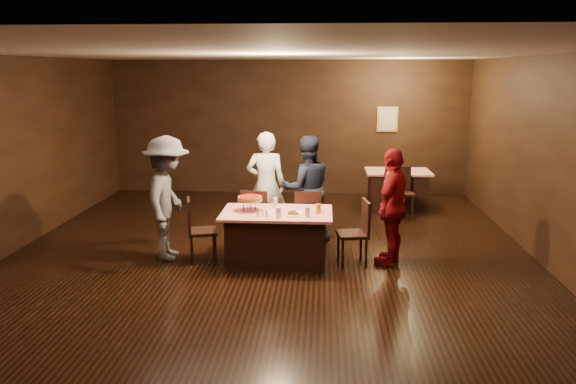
{
  "coord_description": "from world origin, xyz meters",
  "views": [
    {
      "loc": [
        0.81,
        -7.66,
        2.8
      ],
      "look_at": [
        0.28,
        0.49,
        1.0
      ],
      "focal_mm": 35.0,
      "sensor_mm": 36.0,
      "label": 1
    }
  ],
  "objects_px": {
    "diner_navy_hoodie": "(306,189)",
    "glass_front_right": "(307,212)",
    "glass_front_left": "(279,212)",
    "chair_end_left": "(203,230)",
    "chair_far_left": "(256,218)",
    "diner_grey_knit": "(167,198)",
    "chair_end_right": "(352,233)",
    "diner_white_jacket": "(266,185)",
    "glass_back": "(275,202)",
    "chair_back_far": "(394,179)",
    "pizza_stand": "(250,198)",
    "chair_back_near": "(402,192)",
    "chair_far_right": "(306,218)",
    "glass_amber": "(318,209)",
    "diner_red_shirt": "(392,206)",
    "plate_empty": "(315,209)",
    "main_table": "(277,237)",
    "back_table": "(397,189)"
  },
  "relations": [
    {
      "from": "diner_navy_hoodie",
      "to": "glass_front_right",
      "type": "distance_m",
      "value": 1.4
    },
    {
      "from": "glass_front_left",
      "to": "chair_end_left",
      "type": "bearing_deg",
      "value": 165.38
    },
    {
      "from": "chair_far_left",
      "to": "diner_grey_knit",
      "type": "bearing_deg",
      "value": 29.54
    },
    {
      "from": "chair_end_right",
      "to": "diner_white_jacket",
      "type": "height_order",
      "value": "diner_white_jacket"
    },
    {
      "from": "chair_end_right",
      "to": "glass_back",
      "type": "xyz_separation_m",
      "value": [
        -1.15,
        0.3,
        0.37
      ]
    },
    {
      "from": "chair_back_far",
      "to": "pizza_stand",
      "type": "bearing_deg",
      "value": 61.16
    },
    {
      "from": "chair_back_near",
      "to": "glass_front_right",
      "type": "bearing_deg",
      "value": -127.36
    },
    {
      "from": "chair_far_right",
      "to": "glass_amber",
      "type": "bearing_deg",
      "value": 94.46
    },
    {
      "from": "chair_far_right",
      "to": "glass_amber",
      "type": "height_order",
      "value": "chair_far_right"
    },
    {
      "from": "chair_end_left",
      "to": "diner_grey_knit",
      "type": "bearing_deg",
      "value": 65.19
    },
    {
      "from": "diner_red_shirt",
      "to": "chair_back_near",
      "type": "bearing_deg",
      "value": -165.78
    },
    {
      "from": "plate_empty",
      "to": "chair_far_left",
      "type": "bearing_deg",
      "value": 147.72
    },
    {
      "from": "diner_red_shirt",
      "to": "pizza_stand",
      "type": "height_order",
      "value": "diner_red_shirt"
    },
    {
      "from": "main_table",
      "to": "chair_far_right",
      "type": "height_order",
      "value": "chair_far_right"
    },
    {
      "from": "chair_end_left",
      "to": "diner_red_shirt",
      "type": "bearing_deg",
      "value": -102.76
    },
    {
      "from": "plate_empty",
      "to": "glass_amber",
      "type": "distance_m",
      "value": 0.22
    },
    {
      "from": "chair_far_right",
      "to": "diner_white_jacket",
      "type": "xyz_separation_m",
      "value": [
        -0.69,
        0.55,
        0.42
      ]
    },
    {
      "from": "chair_far_right",
      "to": "main_table",
      "type": "bearing_deg",
      "value": 52.36
    },
    {
      "from": "back_table",
      "to": "chair_end_right",
      "type": "bearing_deg",
      "value": -107.17
    },
    {
      "from": "diner_grey_knit",
      "to": "plate_empty",
      "type": "xyz_separation_m",
      "value": [
        2.18,
        0.05,
        -0.15
      ]
    },
    {
      "from": "chair_far_right",
      "to": "diner_navy_hoodie",
      "type": "relative_size",
      "value": 0.54
    },
    {
      "from": "plate_empty",
      "to": "glass_front_right",
      "type": "bearing_deg",
      "value": -104.04
    },
    {
      "from": "chair_end_right",
      "to": "diner_navy_hoodie",
      "type": "relative_size",
      "value": 0.54
    },
    {
      "from": "glass_front_left",
      "to": "glass_amber",
      "type": "height_order",
      "value": "same"
    },
    {
      "from": "chair_end_right",
      "to": "diner_white_jacket",
      "type": "distance_m",
      "value": 1.95
    },
    {
      "from": "chair_far_left",
      "to": "main_table",
      "type": "bearing_deg",
      "value": 119.63
    },
    {
      "from": "plate_empty",
      "to": "glass_front_left",
      "type": "distance_m",
      "value": 0.68
    },
    {
      "from": "chair_far_left",
      "to": "diner_white_jacket",
      "type": "height_order",
      "value": "diner_white_jacket"
    },
    {
      "from": "main_table",
      "to": "diner_white_jacket",
      "type": "bearing_deg",
      "value": 102.64
    },
    {
      "from": "plate_empty",
      "to": "glass_back",
      "type": "bearing_deg",
      "value": 165.96
    },
    {
      "from": "plate_empty",
      "to": "glass_back",
      "type": "xyz_separation_m",
      "value": [
        -0.6,
        0.15,
        0.06
      ]
    },
    {
      "from": "diner_grey_knit",
      "to": "pizza_stand",
      "type": "height_order",
      "value": "diner_grey_knit"
    },
    {
      "from": "chair_end_left",
      "to": "diner_red_shirt",
      "type": "relative_size",
      "value": 0.56
    },
    {
      "from": "back_table",
      "to": "diner_red_shirt",
      "type": "relative_size",
      "value": 0.76
    },
    {
      "from": "chair_far_left",
      "to": "chair_back_near",
      "type": "bearing_deg",
      "value": -140.05
    },
    {
      "from": "main_table",
      "to": "back_table",
      "type": "height_order",
      "value": "same"
    },
    {
      "from": "main_table",
      "to": "diner_red_shirt",
      "type": "distance_m",
      "value": 1.74
    },
    {
      "from": "diner_grey_knit",
      "to": "chair_far_left",
      "type": "bearing_deg",
      "value": -64.89
    },
    {
      "from": "chair_end_right",
      "to": "chair_back_far",
      "type": "height_order",
      "value": "same"
    },
    {
      "from": "chair_back_far",
      "to": "glass_front_right",
      "type": "bearing_deg",
      "value": 71.98
    },
    {
      "from": "glass_front_right",
      "to": "chair_far_right",
      "type": "bearing_deg",
      "value": 92.86
    },
    {
      "from": "chair_back_near",
      "to": "chair_far_right",
      "type": "bearing_deg",
      "value": -138.8
    },
    {
      "from": "diner_white_jacket",
      "to": "pizza_stand",
      "type": "relative_size",
      "value": 4.72
    },
    {
      "from": "chair_back_near",
      "to": "glass_front_left",
      "type": "xyz_separation_m",
      "value": [
        -2.13,
        -3.09,
        0.37
      ]
    },
    {
      "from": "chair_end_left",
      "to": "diner_grey_knit",
      "type": "distance_m",
      "value": 0.7
    },
    {
      "from": "diner_grey_knit",
      "to": "diner_red_shirt",
      "type": "distance_m",
      "value": 3.3
    },
    {
      "from": "chair_far_right",
      "to": "chair_back_far",
      "type": "bearing_deg",
      "value": -127.59
    },
    {
      "from": "main_table",
      "to": "back_table",
      "type": "distance_m",
      "value": 4.12
    },
    {
      "from": "back_table",
      "to": "chair_far_right",
      "type": "relative_size",
      "value": 1.37
    },
    {
      "from": "chair_end_right",
      "to": "chair_back_far",
      "type": "distance_m",
      "value": 4.23
    }
  ]
}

